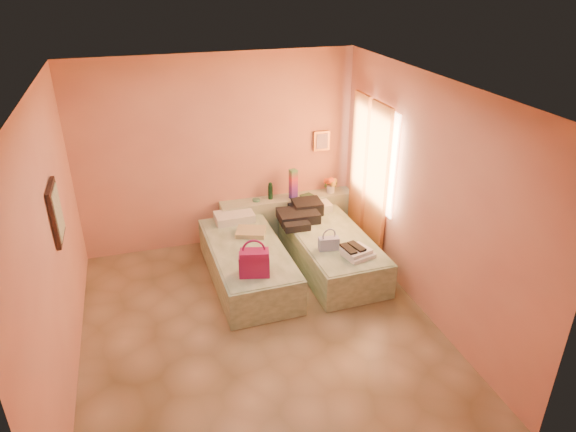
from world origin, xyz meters
name	(u,v)px	position (x,y,z in m)	size (l,w,h in m)	color
ground	(260,328)	(0.00, 0.00, 0.00)	(4.50, 4.50, 0.00)	tan
room_walls	(262,167)	(0.21, 0.57, 1.79)	(4.02, 4.51, 2.81)	#E59D7A
headboard_ledge	(287,216)	(0.98, 2.10, 0.33)	(2.05, 0.30, 0.65)	#A4AC8D
bed_left	(248,263)	(0.10, 1.05, 0.25)	(0.90, 2.00, 0.50)	beige
bed_right	(330,250)	(1.28, 1.05, 0.25)	(0.90, 2.00, 0.50)	beige
water_bottle	(270,191)	(0.72, 2.12, 0.78)	(0.07, 0.07, 0.25)	#143822
rainbow_box	(293,184)	(1.05, 2.03, 0.88)	(0.10, 0.10, 0.46)	#96124F
small_dish	(256,200)	(0.49, 2.11, 0.66)	(0.11, 0.11, 0.03)	#437B61
green_book	(307,196)	(1.27, 2.03, 0.67)	(0.18, 0.13, 0.03)	#294C2D
flower_vase	(331,184)	(1.67, 2.09, 0.79)	(0.22, 0.22, 0.29)	silver
magenta_handbag	(254,262)	(0.04, 0.38, 0.67)	(0.36, 0.20, 0.34)	#96124F
khaki_garment	(251,232)	(0.23, 1.38, 0.53)	(0.39, 0.31, 0.07)	tan
clothes_pile	(302,214)	(1.04, 1.59, 0.59)	(0.62, 0.62, 0.19)	black
blue_handbag	(329,244)	(1.10, 0.68, 0.58)	(0.26, 0.11, 0.17)	#41529E
towel_stack	(358,253)	(1.40, 0.40, 0.55)	(0.35, 0.30, 0.10)	white
sandal_pair	(353,248)	(1.34, 0.44, 0.61)	(0.20, 0.27, 0.03)	black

